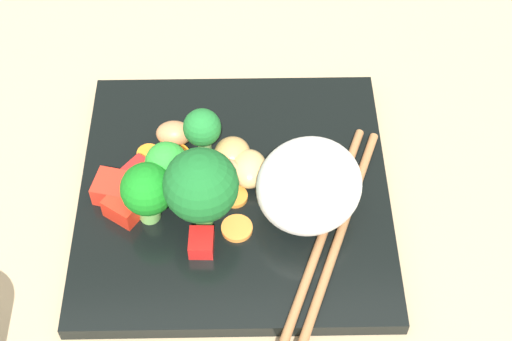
% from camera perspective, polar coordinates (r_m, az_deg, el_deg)
% --- Properties ---
extents(ground_plane, '(1.10, 1.10, 0.02)m').
position_cam_1_polar(ground_plane, '(0.68, -1.61, -2.55)').
color(ground_plane, tan).
extents(square_plate, '(0.28, 0.28, 0.01)m').
position_cam_1_polar(square_plate, '(0.66, -1.65, -1.69)').
color(square_plate, black).
rests_on(square_plate, ground_plane).
extents(rice_mound, '(0.12, 0.12, 0.07)m').
position_cam_1_polar(rice_mound, '(0.62, 4.04, -1.14)').
color(rice_mound, white).
rests_on(rice_mound, square_plate).
extents(broccoli_floret_0, '(0.04, 0.04, 0.06)m').
position_cam_1_polar(broccoli_floret_0, '(0.63, -6.79, 0.36)').
color(broccoli_floret_0, '#629E3F').
rests_on(broccoli_floret_0, square_plate).
extents(broccoli_floret_1, '(0.06, 0.06, 0.08)m').
position_cam_1_polar(broccoli_floret_1, '(0.60, -4.19, -1.19)').
color(broccoli_floret_1, '#5DA13E').
rests_on(broccoli_floret_1, square_plate).
extents(broccoli_floret_2, '(0.03, 0.03, 0.05)m').
position_cam_1_polar(broccoli_floret_2, '(0.66, -4.09, 3.17)').
color(broccoli_floret_2, '#80B25F').
rests_on(broccoli_floret_2, square_plate).
extents(broccoli_floret_3, '(0.04, 0.04, 0.06)m').
position_cam_1_polar(broccoli_floret_3, '(0.62, -8.21, -1.52)').
color(broccoli_floret_3, '#73BA56').
rests_on(broccoli_floret_3, square_plate).
extents(carrot_slice_0, '(0.03, 0.03, 0.00)m').
position_cam_1_polar(carrot_slice_0, '(0.65, -1.76, -2.00)').
color(carrot_slice_0, orange).
rests_on(carrot_slice_0, square_plate).
extents(carrot_slice_1, '(0.03, 0.03, 0.01)m').
position_cam_1_polar(carrot_slice_1, '(0.68, -8.13, 1.22)').
color(carrot_slice_1, orange).
rests_on(carrot_slice_1, square_plate).
extents(carrot_slice_2, '(0.04, 0.04, 0.00)m').
position_cam_1_polar(carrot_slice_2, '(0.63, -1.66, -4.41)').
color(carrot_slice_2, orange).
rests_on(carrot_slice_2, square_plate).
extents(carrot_slice_3, '(0.04, 0.04, 0.01)m').
position_cam_1_polar(carrot_slice_3, '(0.68, -6.21, 1.00)').
color(carrot_slice_3, orange).
rests_on(carrot_slice_3, square_plate).
extents(carrot_slice_4, '(0.04, 0.04, 0.01)m').
position_cam_1_polar(carrot_slice_4, '(0.65, -4.91, -1.81)').
color(carrot_slice_4, orange).
rests_on(carrot_slice_4, square_plate).
extents(pepper_chunk_0, '(0.02, 0.03, 0.01)m').
position_cam_1_polar(pepper_chunk_0, '(0.62, -4.16, -5.47)').
color(pepper_chunk_0, red).
rests_on(pepper_chunk_0, square_plate).
extents(pepper_chunk_1, '(0.04, 0.04, 0.02)m').
position_cam_1_polar(pepper_chunk_1, '(0.64, -9.77, -2.52)').
color(pepper_chunk_1, red).
rests_on(pepper_chunk_1, square_plate).
extents(pepper_chunk_2, '(0.03, 0.03, 0.02)m').
position_cam_1_polar(pepper_chunk_2, '(0.66, -8.94, -0.12)').
color(pepper_chunk_2, red).
rests_on(pepper_chunk_2, square_plate).
extents(pepper_chunk_3, '(0.04, 0.04, 0.02)m').
position_cam_1_polar(pepper_chunk_3, '(0.66, -10.85, -1.42)').
color(pepper_chunk_3, red).
rests_on(pepper_chunk_3, square_plate).
extents(chicken_piece_0, '(0.03, 0.03, 0.02)m').
position_cam_1_polar(chicken_piece_0, '(0.66, -4.58, 0.08)').
color(chicken_piece_0, tan).
rests_on(chicken_piece_0, square_plate).
extents(chicken_piece_1, '(0.03, 0.03, 0.02)m').
position_cam_1_polar(chicken_piece_1, '(0.69, -6.23, 2.80)').
color(chicken_piece_1, tan).
rests_on(chicken_piece_1, square_plate).
extents(chicken_piece_2, '(0.04, 0.04, 0.02)m').
position_cam_1_polar(chicken_piece_2, '(0.67, -1.83, 1.34)').
color(chicken_piece_2, tan).
rests_on(chicken_piece_2, square_plate).
extents(chicken_piece_3, '(0.04, 0.03, 0.02)m').
position_cam_1_polar(chicken_piece_3, '(0.65, -2.27, -0.11)').
color(chicken_piece_3, tan).
rests_on(chicken_piece_3, square_plate).
extents(chicken_piece_4, '(0.03, 0.04, 0.02)m').
position_cam_1_polar(chicken_piece_4, '(0.65, -0.51, 0.14)').
color(chicken_piece_4, tan).
rests_on(chicken_piece_4, square_plate).
extents(chopstick_pair, '(0.12, 0.23, 0.01)m').
position_cam_1_polar(chopstick_pair, '(0.63, 5.64, -5.12)').
color(chopstick_pair, '#9F6A3F').
rests_on(chopstick_pair, square_plate).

